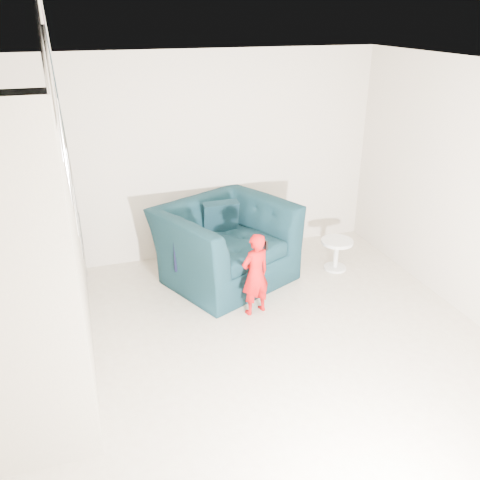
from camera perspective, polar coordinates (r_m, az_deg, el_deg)
name	(u,v)px	position (r m, az deg, el deg)	size (l,w,h in m)	color
floor	(264,375)	(4.93, 2.71, -14.88)	(5.50, 5.50, 0.00)	tan
ceiling	(271,74)	(3.84, 3.54, 18.08)	(5.50, 5.50, 0.00)	silver
back_wall	(192,159)	(6.69, -5.36, 9.01)	(5.00, 5.00, 0.00)	#BEB09A
armchair	(225,244)	(6.27, -1.64, -0.42)	(1.49, 1.30, 0.97)	black
toddler	(255,274)	(5.57, 1.73, -3.87)	(0.35, 0.23, 0.96)	maroon
side_table	(336,250)	(6.71, 10.77, -1.07)	(0.41, 0.41, 0.41)	silver
staircase	(22,292)	(4.69, -23.30, -5.40)	(1.02, 3.03, 3.62)	#ADA089
cushion	(220,217)	(6.42, -2.24, 2.57)	(0.45, 0.13, 0.43)	black
throw	(172,241)	(6.11, -7.68, -0.09)	(0.05, 0.51, 0.58)	black
phone	(266,245)	(5.41, 2.96, -0.59)	(0.02, 0.05, 0.10)	black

